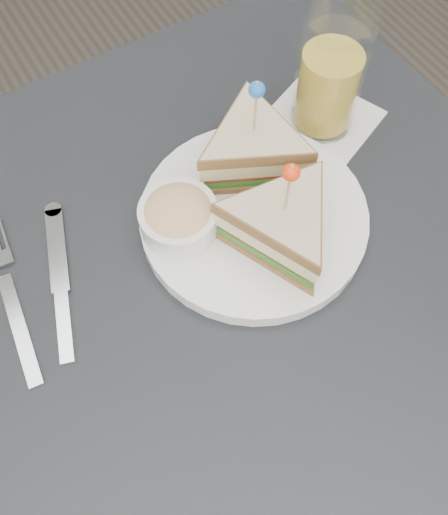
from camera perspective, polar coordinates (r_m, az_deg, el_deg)
ground_plane at (r=1.34m, az=-0.15°, el=-17.05°), size 3.50×3.50×0.00m
table at (r=0.70m, az=-0.28°, el=-5.95°), size 0.80×0.80×0.75m
plate_meal at (r=0.64m, az=3.15°, el=6.13°), size 0.34×0.34×0.15m
cutlery_fork at (r=0.67m, az=-20.65°, el=-3.14°), size 0.05×0.21×0.01m
cutlery_knife at (r=0.65m, az=-15.96°, el=-2.64°), size 0.08×0.20×0.01m
drink_set at (r=0.72m, az=10.39°, el=17.02°), size 0.17×0.17×0.16m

